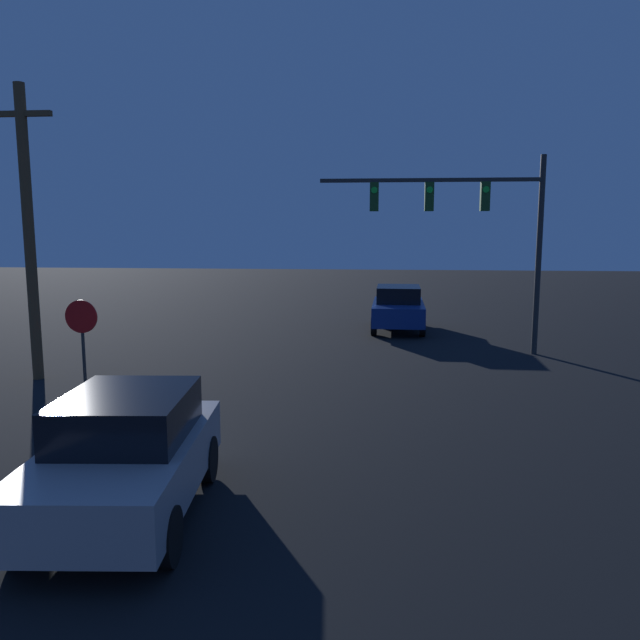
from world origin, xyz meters
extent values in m
cube|color=#99999E|center=(-2.15, 7.76, 0.74)|extent=(2.27, 4.19, 0.74)
cube|color=black|center=(-2.17, 7.96, 1.42)|extent=(1.82, 2.23, 0.62)
cylinder|color=black|center=(-1.16, 6.58, 0.36)|extent=(0.27, 0.74, 0.73)
cylinder|color=black|center=(-2.95, 6.44, 0.36)|extent=(0.27, 0.74, 0.73)
cylinder|color=black|center=(-1.36, 9.08, 0.36)|extent=(0.27, 0.74, 0.73)
cylinder|color=black|center=(-3.15, 8.94, 0.36)|extent=(0.27, 0.74, 0.73)
cube|color=navy|center=(2.12, 24.21, 0.74)|extent=(2.06, 4.09, 0.74)
cube|color=black|center=(2.13, 24.41, 1.42)|extent=(1.72, 2.15, 0.62)
cylinder|color=black|center=(2.99, 22.93, 0.36)|extent=(0.23, 0.73, 0.73)
cylinder|color=black|center=(1.19, 22.98, 0.36)|extent=(0.23, 0.73, 0.73)
cylinder|color=black|center=(3.05, 25.44, 0.36)|extent=(0.23, 0.73, 0.73)
cylinder|color=black|center=(1.26, 25.48, 0.36)|extent=(0.23, 0.73, 0.73)
cylinder|color=#2D2D2D|center=(6.33, 19.96, 3.12)|extent=(0.18, 0.18, 6.23)
cube|color=#2D2D2D|center=(2.88, 19.96, 5.49)|extent=(6.88, 0.12, 0.12)
cube|color=#1E471E|center=(4.60, 19.96, 4.98)|extent=(0.28, 0.28, 0.90)
cylinder|color=green|center=(4.60, 19.81, 5.18)|extent=(0.20, 0.02, 0.20)
cube|color=#1E471E|center=(2.88, 19.96, 4.98)|extent=(0.28, 0.28, 0.90)
cylinder|color=green|center=(2.88, 19.81, 5.18)|extent=(0.20, 0.02, 0.20)
cube|color=#1E471E|center=(1.16, 19.96, 4.98)|extent=(0.28, 0.28, 0.90)
cylinder|color=green|center=(1.16, 19.81, 5.18)|extent=(0.20, 0.02, 0.20)
cylinder|color=#2D2D2D|center=(-5.03, 12.54, 1.24)|extent=(0.07, 0.07, 2.48)
cylinder|color=red|center=(-5.03, 12.52, 2.12)|extent=(0.72, 0.03, 0.72)
cylinder|color=brown|center=(-7.73, 15.35, 3.81)|extent=(0.28, 0.28, 7.62)
cube|color=brown|center=(-7.73, 15.35, 6.86)|extent=(1.61, 0.14, 0.14)
camera|label=1|loc=(1.30, -0.19, 4.02)|focal=35.00mm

